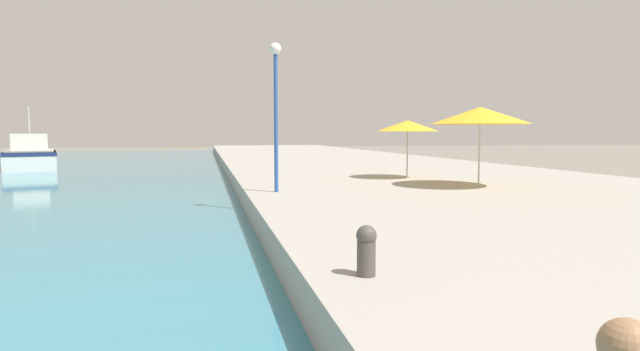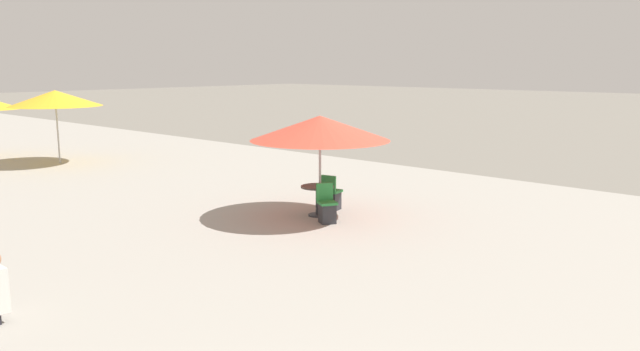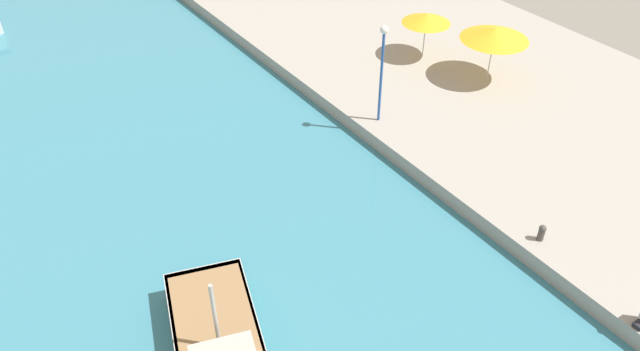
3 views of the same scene
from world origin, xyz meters
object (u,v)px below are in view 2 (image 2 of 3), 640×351
at_px(cafe_umbrella_white, 55,98).
at_px(cafe_chair_right, 332,197).
at_px(cafe_table, 317,194).
at_px(cafe_chair_left, 327,209).
at_px(cafe_umbrella_pink, 320,128).

relative_size(cafe_umbrella_white, cafe_chair_right, 3.63).
bearing_deg(cafe_table, cafe_chair_left, -119.64).
bearing_deg(cafe_chair_left, cafe_table, -90.00).
relative_size(cafe_umbrella_pink, cafe_chair_left, 3.68).
height_order(cafe_chair_left, cafe_chair_right, same).
bearing_deg(cafe_umbrella_pink, cafe_umbrella_white, 91.93).
relative_size(cafe_table, cafe_chair_left, 0.88).
distance_m(cafe_umbrella_pink, cafe_chair_right, 1.96).
bearing_deg(cafe_chair_right, cafe_table, -90.00).
relative_size(cafe_umbrella_pink, cafe_umbrella_white, 1.01).
xyz_separation_m(cafe_chair_left, cafe_chair_right, (1.07, 0.78, 0.00)).
xyz_separation_m(cafe_umbrella_white, cafe_chair_left, (0.05, -13.28, -2.09)).
relative_size(cafe_umbrella_white, cafe_table, 4.13).
relative_size(cafe_umbrella_pink, cafe_table, 4.18).
bearing_deg(cafe_chair_right, cafe_umbrella_white, 173.34).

